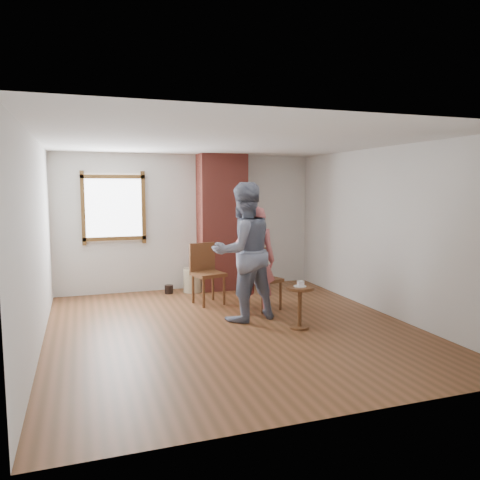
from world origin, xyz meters
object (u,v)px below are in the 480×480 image
dining_chair_left (206,270)px  man (243,252)px  dining_chair_right (261,275)px  person_pink (255,261)px  stoneware_crock (193,280)px  side_table (300,300)px

dining_chair_left → man: bearing=-90.2°
dining_chair_left → dining_chair_right: 1.00m
dining_chair_left → dining_chair_right: dining_chair_left is taller
person_pink → dining_chair_right: bearing=-104.7°
dining_chair_left → person_pink: (0.55, -0.94, 0.27)m
stoneware_crock → person_pink: person_pink is taller
dining_chair_left → dining_chair_right: (0.76, -0.64, -0.03)m
dining_chair_right → side_table: (0.12, -1.18, -0.15)m
stoneware_crock → man: (0.30, -2.05, 0.80)m
dining_chair_left → person_pink: person_pink is taller
stoneware_crock → dining_chair_left: bearing=-88.4°
dining_chair_left → man: 1.27m
dining_chair_left → side_table: size_ratio=1.71×
dining_chair_left → side_table: (0.88, -1.83, -0.17)m
man → dining_chair_right: bearing=-146.2°
man → person_pink: (0.27, 0.22, -0.18)m
side_table → stoneware_crock: bearing=108.4°
stoneware_crock → person_pink: bearing=-72.7°
stoneware_crock → person_pink: (0.57, -1.84, 0.62)m
stoneware_crock → dining_chair_left: 0.97m
dining_chair_left → man: (0.27, -1.15, 0.45)m
dining_chair_right → man: 0.85m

